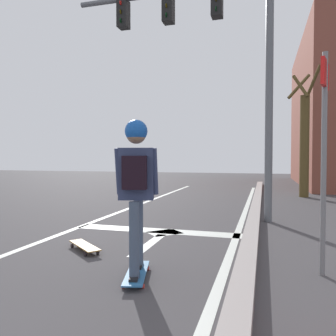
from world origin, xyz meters
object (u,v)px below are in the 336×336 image
at_px(skater, 136,175).
at_px(street_sign_post, 324,132).
at_px(roadside_tree, 304,140).
at_px(skateboard, 137,273).
at_px(traffic_signal_mast, 208,39).
at_px(spare_skateboard, 84,246).

distance_m(skater, street_sign_post, 2.19).
relative_size(skater, roadside_tree, 0.38).
bearing_deg(roadside_tree, street_sign_post, -94.66).
bearing_deg(skater, skateboard, 104.38).
distance_m(skateboard, street_sign_post, 2.66).
xyz_separation_m(street_sign_post, roadside_tree, (0.67, 8.15, 0.32)).
height_order(skateboard, street_sign_post, street_sign_post).
bearing_deg(skateboard, roadside_tree, 73.11).
bearing_deg(skater, street_sign_post, 19.20).
xyz_separation_m(skater, traffic_signal_mast, (0.16, 3.90, 2.79)).
xyz_separation_m(traffic_signal_mast, roadside_tree, (2.52, 4.96, -1.98)).
relative_size(traffic_signal_mast, street_sign_post, 2.11).
relative_size(spare_skateboard, roadside_tree, 0.16).
bearing_deg(spare_skateboard, skateboard, -36.10).
distance_m(traffic_signal_mast, street_sign_post, 4.35).
bearing_deg(skateboard, street_sign_post, 18.78).
bearing_deg(roadside_tree, skater, -106.84).
bearing_deg(traffic_signal_mast, spare_skateboard, -113.18).
xyz_separation_m(skateboard, traffic_signal_mast, (0.17, 3.88, 3.89)).
relative_size(skateboard, skater, 0.50).
xyz_separation_m(traffic_signal_mast, street_sign_post, (1.85, -3.19, -2.30)).
distance_m(skateboard, roadside_tree, 9.43).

